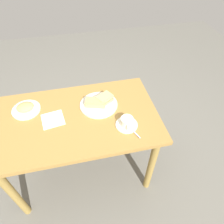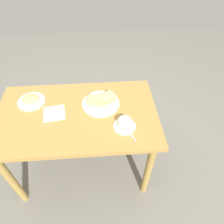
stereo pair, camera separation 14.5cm
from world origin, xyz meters
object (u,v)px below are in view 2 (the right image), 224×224
coffee_cup (125,123)px  napkin (54,113)px  dining_table (78,123)px  sandwich_back (107,98)px  sandwich_plate (101,103)px  sandwich_front (97,101)px  coffee_saucer (124,126)px  side_plate (31,101)px  spoon (130,134)px

coffee_cup → napkin: 0.53m
dining_table → coffee_cup: coffee_cup is taller
sandwich_back → napkin: bearing=13.1°
sandwich_plate → napkin: (0.34, 0.07, -0.01)m
dining_table → sandwich_back: (-0.23, -0.11, 0.15)m
napkin → sandwich_front: bearing=-167.9°
sandwich_plate → sandwich_front: 0.04m
sandwich_back → coffee_saucer: 0.28m
dining_table → sandwich_back: 0.30m
coffee_saucer → side_plate: side_plate is taller
sandwich_back → coffee_saucer: sandwich_back is taller
sandwich_front → coffee_saucer: 0.30m
sandwich_plate → spoon: bearing=120.6°
coffee_cup → napkin: bearing=-18.5°
side_plate → napkin: bearing=144.2°
side_plate → coffee_saucer: bearing=156.3°
coffee_cup → side_plate: (0.69, -0.30, -0.04)m
sandwich_back → coffee_cup: coffee_cup is taller
sandwich_front → side_plate: bearing=-7.6°
sandwich_front → sandwich_back: bearing=-162.8°
sandwich_plate → sandwich_front: bearing=9.1°
napkin → coffee_saucer: bearing=161.6°
sandwich_plate → coffee_cup: (-0.15, 0.24, 0.04)m
sandwich_plate → sandwich_back: size_ratio=2.01×
spoon → napkin: (0.53, -0.24, -0.01)m
sandwich_plate → coffee_cup: size_ratio=2.50×
spoon → sandwich_front: bearing=-55.8°
sandwich_back → side_plate: size_ratio=0.69×
coffee_saucer → side_plate: bearing=-23.7°
sandwich_plate → coffee_saucer: bearing=122.9°
sandwich_front → napkin: bearing=12.1°
napkin → side_plate: bearing=-35.8°
sandwich_back → side_plate: 0.59m
coffee_saucer → napkin: coffee_saucer is taller
sandwich_back → coffee_saucer: (-0.10, 0.26, -0.04)m
sandwich_back → coffee_cup: 0.28m
sandwich_front → napkin: size_ratio=1.07×
coffee_saucer → coffee_cup: bearing=80.6°
sandwich_back → sandwich_plate: bearing=20.9°
sandwich_plate → napkin: sandwich_plate is taller
sandwich_back → spoon: sandwich_back is taller
side_plate → spoon: bearing=152.4°
coffee_cup → napkin: (0.50, -0.17, -0.04)m
spoon → napkin: bearing=-24.3°
dining_table → coffee_cup: 0.40m
spoon → sandwich_back: bearing=-68.0°
side_plate → napkin: (-0.19, 0.14, -0.01)m
sandwich_back → napkin: size_ratio=0.94×
sandwich_back → spoon: bearing=112.0°
dining_table → sandwich_back: sandwich_back is taller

